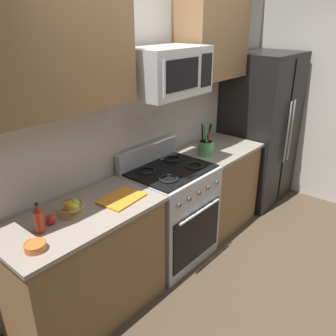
{
  "coord_description": "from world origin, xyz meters",
  "views": [
    {
      "loc": [
        -2.22,
        -1.22,
        2.19
      ],
      "look_at": [
        -0.18,
        0.52,
        1.03
      ],
      "focal_mm": 37.82,
      "sensor_mm": 36.0,
      "label": 1
    }
  ],
  "objects_px": {
    "prep_bowl": "(35,246)",
    "fruit_basket": "(71,208)",
    "utensil_crock": "(206,147)",
    "cutting_board": "(122,199)",
    "microwave": "(168,71)",
    "apple_loose": "(51,219)",
    "bottle_hot_sauce": "(39,219)",
    "refrigerator": "(259,129)",
    "range_oven": "(170,213)"
  },
  "relations": [
    {
      "from": "prep_bowl",
      "to": "fruit_basket",
      "type": "bearing_deg",
      "value": 26.17
    },
    {
      "from": "utensil_crock",
      "to": "cutting_board",
      "type": "xyz_separation_m",
      "value": [
        -1.19,
        -0.06,
        -0.08
      ]
    },
    {
      "from": "microwave",
      "to": "utensil_crock",
      "type": "bearing_deg",
      "value": -4.15
    },
    {
      "from": "fruit_basket",
      "to": "apple_loose",
      "type": "distance_m",
      "value": 0.16
    },
    {
      "from": "prep_bowl",
      "to": "cutting_board",
      "type": "bearing_deg",
      "value": 5.58
    },
    {
      "from": "bottle_hot_sauce",
      "to": "prep_bowl",
      "type": "height_order",
      "value": "bottle_hot_sauce"
    },
    {
      "from": "utensil_crock",
      "to": "apple_loose",
      "type": "distance_m",
      "value": 1.72
    },
    {
      "from": "utensil_crock",
      "to": "refrigerator",
      "type": "bearing_deg",
      "value": -0.28
    },
    {
      "from": "refrigerator",
      "to": "prep_bowl",
      "type": "bearing_deg",
      "value": -177.66
    },
    {
      "from": "utensil_crock",
      "to": "fruit_basket",
      "type": "xyz_separation_m",
      "value": [
        -1.56,
        0.06,
        -0.04
      ]
    },
    {
      "from": "apple_loose",
      "to": "cutting_board",
      "type": "xyz_separation_m",
      "value": [
        0.54,
        -0.11,
        -0.03
      ]
    },
    {
      "from": "microwave",
      "to": "prep_bowl",
      "type": "relative_size",
      "value": 5.36
    },
    {
      "from": "cutting_board",
      "to": "prep_bowl",
      "type": "relative_size",
      "value": 2.52
    },
    {
      "from": "range_oven",
      "to": "prep_bowl",
      "type": "bearing_deg",
      "value": -174.22
    },
    {
      "from": "range_oven",
      "to": "fruit_basket",
      "type": "distance_m",
      "value": 1.14
    },
    {
      "from": "utensil_crock",
      "to": "apple_loose",
      "type": "bearing_deg",
      "value": 178.37
    },
    {
      "from": "fruit_basket",
      "to": "cutting_board",
      "type": "distance_m",
      "value": 0.39
    },
    {
      "from": "refrigerator",
      "to": "prep_bowl",
      "type": "height_order",
      "value": "refrigerator"
    },
    {
      "from": "range_oven",
      "to": "refrigerator",
      "type": "xyz_separation_m",
      "value": [
        1.67,
        -0.02,
        0.43
      ]
    },
    {
      "from": "utensil_crock",
      "to": "cutting_board",
      "type": "relative_size",
      "value": 1.01
    },
    {
      "from": "microwave",
      "to": "fruit_basket",
      "type": "distance_m",
      "value": 1.31
    },
    {
      "from": "refrigerator",
      "to": "cutting_board",
      "type": "relative_size",
      "value": 5.54
    },
    {
      "from": "bottle_hot_sauce",
      "to": "microwave",
      "type": "bearing_deg",
      "value": 0.98
    },
    {
      "from": "utensil_crock",
      "to": "prep_bowl",
      "type": "bearing_deg",
      "value": -176.13
    },
    {
      "from": "range_oven",
      "to": "apple_loose",
      "type": "height_order",
      "value": "range_oven"
    },
    {
      "from": "range_oven",
      "to": "bottle_hot_sauce",
      "type": "height_order",
      "value": "bottle_hot_sauce"
    },
    {
      "from": "microwave",
      "to": "utensil_crock",
      "type": "distance_m",
      "value": 0.95
    },
    {
      "from": "range_oven",
      "to": "microwave",
      "type": "distance_m",
      "value": 1.3
    },
    {
      "from": "utensil_crock",
      "to": "bottle_hot_sauce",
      "type": "height_order",
      "value": "utensil_crock"
    },
    {
      "from": "microwave",
      "to": "prep_bowl",
      "type": "distance_m",
      "value": 1.65
    },
    {
      "from": "apple_loose",
      "to": "cutting_board",
      "type": "relative_size",
      "value": 0.22
    },
    {
      "from": "range_oven",
      "to": "cutting_board",
      "type": "bearing_deg",
      "value": -173.99
    },
    {
      "from": "range_oven",
      "to": "prep_bowl",
      "type": "relative_size",
      "value": 8.39
    },
    {
      "from": "refrigerator",
      "to": "utensil_crock",
      "type": "distance_m",
      "value": 1.14
    },
    {
      "from": "microwave",
      "to": "apple_loose",
      "type": "bearing_deg",
      "value": 179.5
    },
    {
      "from": "fruit_basket",
      "to": "prep_bowl",
      "type": "xyz_separation_m",
      "value": [
        -0.39,
        -0.19,
        -0.02
      ]
    },
    {
      "from": "range_oven",
      "to": "refrigerator",
      "type": "bearing_deg",
      "value": -0.59
    },
    {
      "from": "apple_loose",
      "to": "prep_bowl",
      "type": "height_order",
      "value": "apple_loose"
    },
    {
      "from": "fruit_basket",
      "to": "utensil_crock",
      "type": "bearing_deg",
      "value": -2.16
    },
    {
      "from": "range_oven",
      "to": "apple_loose",
      "type": "distance_m",
      "value": 1.28
    },
    {
      "from": "prep_bowl",
      "to": "apple_loose",
      "type": "bearing_deg",
      "value": 38.89
    },
    {
      "from": "range_oven",
      "to": "utensil_crock",
      "type": "xyz_separation_m",
      "value": [
        0.53,
        -0.01,
        0.52
      ]
    },
    {
      "from": "microwave",
      "to": "cutting_board",
      "type": "height_order",
      "value": "microwave"
    },
    {
      "from": "refrigerator",
      "to": "bottle_hot_sauce",
      "type": "height_order",
      "value": "refrigerator"
    },
    {
      "from": "utensil_crock",
      "to": "prep_bowl",
      "type": "height_order",
      "value": "utensil_crock"
    },
    {
      "from": "refrigerator",
      "to": "utensil_crock",
      "type": "xyz_separation_m",
      "value": [
        -1.14,
        0.01,
        0.09
      ]
    },
    {
      "from": "bottle_hot_sauce",
      "to": "cutting_board",
      "type": "bearing_deg",
      "value": -6.63
    },
    {
      "from": "range_oven",
      "to": "cutting_board",
      "type": "relative_size",
      "value": 3.33
    },
    {
      "from": "fruit_basket",
      "to": "apple_loose",
      "type": "height_order",
      "value": "fruit_basket"
    },
    {
      "from": "range_oven",
      "to": "microwave",
      "type": "height_order",
      "value": "microwave"
    }
  ]
}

